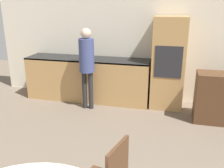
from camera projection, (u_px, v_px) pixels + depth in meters
name	position (u px, v px, depth m)	size (l,w,h in m)	color
wall_back	(143.00, 40.00, 5.23)	(6.62, 0.05, 2.60)	silver
kitchen_counter	(88.00, 78.00, 5.42)	(2.65, 0.60, 0.92)	tan
oven_unit	(168.00, 63.00, 4.91)	(0.63, 0.59, 1.81)	tan
person_standing	(87.00, 60.00, 4.77)	(0.29, 0.29, 1.60)	#262628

